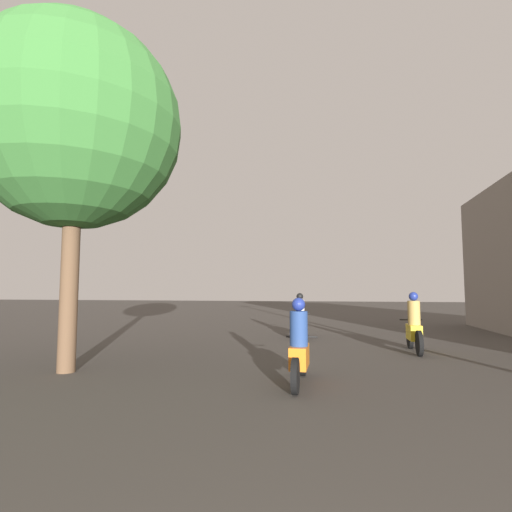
{
  "coord_description": "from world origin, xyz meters",
  "views": [
    {
      "loc": [
        -0.3,
        0.02,
        1.68
      ],
      "look_at": [
        -3.92,
        17.65,
        3.21
      ],
      "focal_mm": 28.0,
      "sensor_mm": 36.0,
      "label": 1
    }
  ],
  "objects_px": {
    "motorcycle_orange": "(299,349)",
    "street_tree": "(76,126)",
    "motorcycle_yellow": "(414,328)",
    "motorcycle_black": "(300,320)"
  },
  "relations": [
    {
      "from": "motorcycle_orange",
      "to": "street_tree",
      "type": "height_order",
      "value": "street_tree"
    },
    {
      "from": "motorcycle_yellow",
      "to": "street_tree",
      "type": "relative_size",
      "value": 0.27
    },
    {
      "from": "motorcycle_black",
      "to": "street_tree",
      "type": "distance_m",
      "value": 9.24
    },
    {
      "from": "motorcycle_orange",
      "to": "motorcycle_black",
      "type": "height_order",
      "value": "motorcycle_black"
    },
    {
      "from": "motorcycle_orange",
      "to": "motorcycle_yellow",
      "type": "distance_m",
      "value": 5.07
    },
    {
      "from": "motorcycle_yellow",
      "to": "street_tree",
      "type": "bearing_deg",
      "value": -149.89
    },
    {
      "from": "motorcycle_black",
      "to": "street_tree",
      "type": "bearing_deg",
      "value": -114.72
    },
    {
      "from": "motorcycle_yellow",
      "to": "motorcycle_black",
      "type": "relative_size",
      "value": 0.99
    },
    {
      "from": "motorcycle_orange",
      "to": "motorcycle_yellow",
      "type": "height_order",
      "value": "motorcycle_yellow"
    },
    {
      "from": "motorcycle_black",
      "to": "motorcycle_yellow",
      "type": "bearing_deg",
      "value": -32.28
    }
  ]
}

